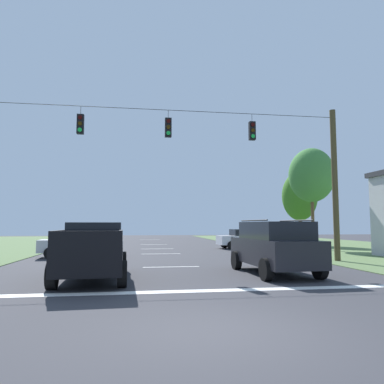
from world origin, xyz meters
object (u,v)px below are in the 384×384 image
(distant_car_crossing_white, at_px, (245,238))
(suv_black, at_px, (274,246))
(tree_roadside_far_right, at_px, (300,196))
(distant_car_oncoming, at_px, (79,243))
(overhead_signal_span, at_px, (174,174))
(pickup_truck, at_px, (94,251))
(tree_roadside_right, at_px, (311,175))

(distant_car_crossing_white, bearing_deg, suv_black, -102.46)
(distant_car_crossing_white, height_order, tree_roadside_far_right, tree_roadside_far_right)
(suv_black, bearing_deg, distant_car_oncoming, 135.14)
(overhead_signal_span, height_order, distant_car_crossing_white, overhead_signal_span)
(pickup_truck, height_order, tree_roadside_far_right, tree_roadside_far_right)
(suv_black, distance_m, distant_car_crossing_white, 15.00)
(distant_car_crossing_white, bearing_deg, pickup_truck, -123.58)
(overhead_signal_span, xyz_separation_m, distant_car_oncoming, (-5.09, 4.38, -3.58))
(overhead_signal_span, bearing_deg, pickup_truck, -126.03)
(tree_roadside_right, bearing_deg, tree_roadside_far_right, 74.43)
(overhead_signal_span, distance_m, tree_roadside_far_right, 19.41)
(distant_car_oncoming, height_order, tree_roadside_right, tree_roadside_right)
(suv_black, relative_size, distant_car_crossing_white, 1.11)
(overhead_signal_span, bearing_deg, tree_roadside_right, 37.20)
(pickup_truck, xyz_separation_m, suv_black, (6.68, 0.30, 0.09))
(pickup_truck, relative_size, suv_black, 1.12)
(distant_car_oncoming, bearing_deg, overhead_signal_span, -40.68)
(suv_black, height_order, tree_roadside_right, tree_roadside_right)
(overhead_signal_span, relative_size, suv_black, 3.51)
(overhead_signal_span, bearing_deg, distant_car_oncoming, 139.32)
(tree_roadside_right, xyz_separation_m, tree_roadside_far_right, (1.52, 5.46, -1.19))
(overhead_signal_span, bearing_deg, tree_roadside_far_right, 47.38)
(distant_car_crossing_white, xyz_separation_m, tree_roadside_far_right, (6.45, 3.78, 3.73))
(pickup_truck, height_order, suv_black, suv_black)
(pickup_truck, relative_size, tree_roadside_far_right, 0.80)
(distant_car_oncoming, distance_m, tree_roadside_right, 17.98)
(distant_car_crossing_white, xyz_separation_m, distant_car_oncoming, (-11.79, -6.13, 0.00))
(pickup_truck, distance_m, distant_car_crossing_white, 17.93)
(distant_car_crossing_white, relative_size, tree_roadside_far_right, 0.64)
(pickup_truck, bearing_deg, distant_car_crossing_white, 56.42)
(distant_car_oncoming, bearing_deg, suv_black, -44.86)
(tree_roadside_far_right, bearing_deg, pickup_truck, -131.17)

